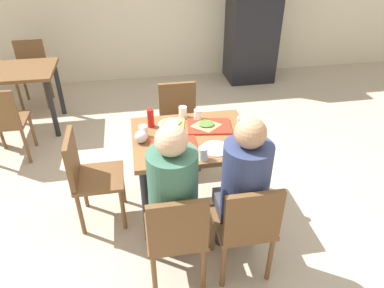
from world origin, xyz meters
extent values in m
cube|color=#B7A893|center=(0.00, 0.00, -0.01)|extent=(10.00, 10.00, 0.02)
cube|color=brown|center=(0.00, 0.00, 0.74)|extent=(0.96, 0.78, 0.04)
cylinder|color=black|center=(-0.42, -0.33, 0.36)|extent=(0.06, 0.06, 0.72)
cylinder|color=black|center=(0.42, -0.33, 0.36)|extent=(0.06, 0.06, 0.72)
cylinder|color=black|center=(-0.42, 0.33, 0.36)|extent=(0.06, 0.06, 0.72)
cylinder|color=black|center=(0.42, 0.33, 0.36)|extent=(0.06, 0.06, 0.72)
cube|color=brown|center=(-0.24, -0.69, 0.44)|extent=(0.40, 0.40, 0.03)
cube|color=brown|center=(-0.24, -0.87, 0.65)|extent=(0.38, 0.04, 0.40)
cylinder|color=brown|center=(-0.41, -0.52, 0.21)|extent=(0.04, 0.04, 0.42)
cylinder|color=brown|center=(-0.07, -0.52, 0.21)|extent=(0.04, 0.04, 0.42)
cylinder|color=brown|center=(-0.41, -0.86, 0.21)|extent=(0.04, 0.04, 0.42)
cylinder|color=brown|center=(-0.07, -0.86, 0.21)|extent=(0.04, 0.04, 0.42)
cube|color=brown|center=(0.24, -0.69, 0.44)|extent=(0.40, 0.40, 0.03)
cube|color=brown|center=(0.24, -0.87, 0.65)|extent=(0.38, 0.04, 0.40)
cylinder|color=brown|center=(0.07, -0.52, 0.21)|extent=(0.04, 0.04, 0.42)
cylinder|color=brown|center=(0.41, -0.52, 0.21)|extent=(0.04, 0.04, 0.42)
cylinder|color=brown|center=(0.07, -0.86, 0.21)|extent=(0.04, 0.04, 0.42)
cylinder|color=brown|center=(0.41, -0.86, 0.21)|extent=(0.04, 0.04, 0.42)
cube|color=brown|center=(0.00, 0.69, 0.44)|extent=(0.40, 0.40, 0.03)
cube|color=brown|center=(0.00, 0.87, 0.65)|extent=(0.38, 0.04, 0.40)
cylinder|color=brown|center=(0.17, 0.52, 0.21)|extent=(0.04, 0.04, 0.42)
cylinder|color=brown|center=(-0.17, 0.52, 0.21)|extent=(0.04, 0.04, 0.42)
cylinder|color=brown|center=(0.17, 0.86, 0.21)|extent=(0.04, 0.04, 0.42)
cylinder|color=brown|center=(-0.17, 0.86, 0.21)|extent=(0.04, 0.04, 0.42)
cube|color=brown|center=(-0.78, 0.00, 0.44)|extent=(0.40, 0.40, 0.03)
cube|color=brown|center=(-0.96, 0.00, 0.65)|extent=(0.04, 0.38, 0.40)
cylinder|color=brown|center=(-0.61, 0.17, 0.21)|extent=(0.04, 0.04, 0.42)
cylinder|color=brown|center=(-0.61, -0.17, 0.21)|extent=(0.04, 0.04, 0.42)
cylinder|color=brown|center=(-0.95, 0.17, 0.21)|extent=(0.04, 0.04, 0.42)
cylinder|color=brown|center=(-0.95, -0.17, 0.21)|extent=(0.04, 0.04, 0.42)
cylinder|color=#383842|center=(-0.32, -0.46, 0.23)|extent=(0.10, 0.10, 0.45)
cylinder|color=#383842|center=(-0.16, -0.46, 0.23)|extent=(0.10, 0.10, 0.45)
cube|color=#383842|center=(-0.24, -0.56, 0.50)|extent=(0.32, 0.28, 0.10)
cylinder|color=#386651|center=(-0.24, -0.67, 0.81)|extent=(0.32, 0.32, 0.52)
sphere|color=#DBAD89|center=(-0.24, -0.67, 1.16)|extent=(0.20, 0.20, 0.20)
cylinder|color=#383842|center=(0.16, -0.46, 0.23)|extent=(0.10, 0.10, 0.45)
cylinder|color=#383842|center=(0.32, -0.46, 0.23)|extent=(0.10, 0.10, 0.45)
cube|color=#383842|center=(0.24, -0.56, 0.50)|extent=(0.32, 0.28, 0.10)
cylinder|color=navy|center=(0.24, -0.67, 0.81)|extent=(0.32, 0.32, 0.52)
sphere|color=tan|center=(0.24, -0.67, 1.16)|extent=(0.20, 0.20, 0.20)
cube|color=red|center=(-0.17, -0.14, 0.77)|extent=(0.36, 0.26, 0.02)
cube|color=red|center=(0.17, 0.12, 0.77)|extent=(0.39, 0.31, 0.02)
cylinder|color=white|center=(-0.14, 0.21, 0.76)|extent=(0.22, 0.22, 0.01)
cylinder|color=white|center=(0.14, -0.21, 0.76)|extent=(0.22, 0.22, 0.01)
pyramid|color=#C68C47|center=(-0.18, -0.12, 0.78)|extent=(0.22, 0.22, 0.01)
ellipsoid|color=#D8C67F|center=(-0.18, -0.12, 0.79)|extent=(0.15, 0.15, 0.01)
pyramid|color=#DBAD60|center=(0.14, 0.13, 0.78)|extent=(0.20, 0.18, 0.01)
ellipsoid|color=#4C7233|center=(0.14, 0.13, 0.79)|extent=(0.14, 0.12, 0.01)
pyramid|color=#C68C47|center=(-0.13, 0.21, 0.77)|extent=(0.29, 0.29, 0.01)
ellipsoid|color=#D8C67F|center=(-0.13, 0.21, 0.78)|extent=(0.20, 0.20, 0.01)
cylinder|color=white|center=(-0.02, 0.33, 0.81)|extent=(0.07, 0.07, 0.10)
cylinder|color=white|center=(0.02, -0.33, 0.81)|extent=(0.07, 0.07, 0.10)
cylinder|color=white|center=(-0.38, 0.06, 0.81)|extent=(0.07, 0.07, 0.10)
cylinder|color=white|center=(0.10, 0.25, 0.81)|extent=(0.07, 0.07, 0.10)
cylinder|color=#B7BCC6|center=(0.41, 0.02, 0.82)|extent=(0.07, 0.07, 0.12)
cylinder|color=red|center=(-0.31, 0.21, 0.84)|extent=(0.06, 0.06, 0.16)
sphere|color=silver|center=(-0.41, -0.02, 0.81)|extent=(0.10, 0.10, 0.10)
cube|color=black|center=(1.43, 2.85, 0.95)|extent=(0.70, 0.60, 1.90)
cube|color=brown|center=(-1.77, 1.79, 0.74)|extent=(0.90, 0.70, 0.04)
cylinder|color=black|center=(-1.38, 1.50, 0.36)|extent=(0.06, 0.06, 0.72)
cylinder|color=black|center=(-1.38, 2.08, 0.36)|extent=(0.06, 0.06, 0.72)
cube|color=brown|center=(-1.77, 1.14, 0.44)|extent=(0.40, 0.40, 0.03)
cylinder|color=brown|center=(-1.94, 1.31, 0.21)|extent=(0.04, 0.04, 0.42)
cylinder|color=brown|center=(-1.60, 1.31, 0.21)|extent=(0.04, 0.04, 0.42)
cylinder|color=brown|center=(-1.60, 0.97, 0.21)|extent=(0.04, 0.04, 0.42)
cube|color=brown|center=(-1.77, 2.44, 0.44)|extent=(0.40, 0.40, 0.03)
cube|color=brown|center=(-1.77, 2.62, 0.65)|extent=(0.38, 0.04, 0.40)
cylinder|color=brown|center=(-1.60, 2.27, 0.21)|extent=(0.04, 0.04, 0.42)
cylinder|color=brown|center=(-1.94, 2.27, 0.21)|extent=(0.04, 0.04, 0.42)
cylinder|color=brown|center=(-1.60, 2.61, 0.21)|extent=(0.04, 0.04, 0.42)
cylinder|color=brown|center=(-1.94, 2.61, 0.21)|extent=(0.04, 0.04, 0.42)
camera|label=1|loc=(-0.43, -2.42, 2.28)|focal=33.46mm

